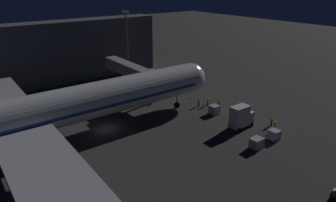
{
  "coord_description": "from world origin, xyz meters",
  "views": [
    {
      "loc": [
        -43.88,
        19.55,
        23.87
      ],
      "look_at": [
        -3.0,
        -11.2,
        3.5
      ],
      "focal_mm": 32.24,
      "sensor_mm": 36.0,
      "label": 1
    }
  ],
  "objects_px": {
    "ground_crew_by_tug": "(275,125)",
    "apron_floodlight_mast": "(127,39)",
    "ground_crew_under_port_wing": "(272,120)",
    "jet_bridge": "(134,72)",
    "ground_crew_marshaller_fwd": "(219,102)",
    "baggage_container_near_belt": "(274,135)",
    "ground_crew_near_nose_gear": "(199,102)",
    "traffic_cone_nose_starboard": "(190,97)",
    "airliner_at_gate": "(22,118)",
    "cargo_truck_aft": "(241,117)",
    "traffic_cone_nose_port": "(204,104)",
    "baggage_container_mid_row": "(256,143)",
    "ground_crew_by_belt_loader": "(208,101)",
    "baggage_container_far_row": "(214,110)"
  },
  "relations": [
    {
      "from": "baggage_container_mid_row",
      "to": "ground_crew_marshaller_fwd",
      "type": "height_order",
      "value": "ground_crew_marshaller_fwd"
    },
    {
      "from": "baggage_container_mid_row",
      "to": "traffic_cone_nose_starboard",
      "type": "distance_m",
      "value": 22.58
    },
    {
      "from": "ground_crew_marshaller_fwd",
      "to": "ground_crew_by_tug",
      "type": "bearing_deg",
      "value": 179.92
    },
    {
      "from": "jet_bridge",
      "to": "baggage_container_mid_row",
      "type": "relative_size",
      "value": 10.22
    },
    {
      "from": "baggage_container_near_belt",
      "to": "baggage_container_far_row",
      "type": "bearing_deg",
      "value": 2.1
    },
    {
      "from": "airliner_at_gate",
      "to": "ground_crew_marshaller_fwd",
      "type": "relative_size",
      "value": 39.34
    },
    {
      "from": "jet_bridge",
      "to": "cargo_truck_aft",
      "type": "distance_m",
      "value": 25.28
    },
    {
      "from": "jet_bridge",
      "to": "ground_crew_under_port_wing",
      "type": "bearing_deg",
      "value": -156.09
    },
    {
      "from": "airliner_at_gate",
      "to": "ground_crew_by_belt_loader",
      "type": "bearing_deg",
      "value": -94.82
    },
    {
      "from": "jet_bridge",
      "to": "ground_crew_marshaller_fwd",
      "type": "relative_size",
      "value": 10.79
    },
    {
      "from": "cargo_truck_aft",
      "to": "jet_bridge",
      "type": "bearing_deg",
      "value": 16.21
    },
    {
      "from": "ground_crew_near_nose_gear",
      "to": "ground_crew_marshaller_fwd",
      "type": "xyz_separation_m",
      "value": [
        -2.65,
        -3.16,
        0.01
      ]
    },
    {
      "from": "apron_floodlight_mast",
      "to": "cargo_truck_aft",
      "type": "bearing_deg",
      "value": 179.84
    },
    {
      "from": "airliner_at_gate",
      "to": "apron_floodlight_mast",
      "type": "distance_m",
      "value": 41.09
    },
    {
      "from": "baggage_container_far_row",
      "to": "ground_crew_by_tug",
      "type": "bearing_deg",
      "value": -164.33
    },
    {
      "from": "ground_crew_marshaller_fwd",
      "to": "traffic_cone_nose_starboard",
      "type": "relative_size",
      "value": 3.24
    },
    {
      "from": "ground_crew_by_belt_loader",
      "to": "airliner_at_gate",
      "type": "bearing_deg",
      "value": 85.18
    },
    {
      "from": "airliner_at_gate",
      "to": "baggage_container_mid_row",
      "type": "xyz_separation_m",
      "value": [
        -19.68,
        -28.29,
        -4.87
      ]
    },
    {
      "from": "baggage_container_mid_row",
      "to": "ground_crew_near_nose_gear",
      "type": "height_order",
      "value": "ground_crew_near_nose_gear"
    },
    {
      "from": "airliner_at_gate",
      "to": "ground_crew_marshaller_fwd",
      "type": "height_order",
      "value": "airliner_at_gate"
    },
    {
      "from": "apron_floodlight_mast",
      "to": "baggage_container_far_row",
      "type": "distance_m",
      "value": 33.33
    },
    {
      "from": "baggage_container_far_row",
      "to": "ground_crew_under_port_wing",
      "type": "bearing_deg",
      "value": -155.94
    },
    {
      "from": "cargo_truck_aft",
      "to": "traffic_cone_nose_port",
      "type": "relative_size",
      "value": 8.66
    },
    {
      "from": "baggage_container_near_belt",
      "to": "ground_crew_marshaller_fwd",
      "type": "relative_size",
      "value": 0.91
    },
    {
      "from": "baggage_container_mid_row",
      "to": "jet_bridge",
      "type": "bearing_deg",
      "value": 6.5
    },
    {
      "from": "ground_crew_under_port_wing",
      "to": "traffic_cone_nose_port",
      "type": "distance_m",
      "value": 14.5
    },
    {
      "from": "ground_crew_by_belt_loader",
      "to": "traffic_cone_nose_starboard",
      "type": "xyz_separation_m",
      "value": [
        5.08,
        0.3,
        -0.72
      ]
    },
    {
      "from": "ground_crew_by_tug",
      "to": "traffic_cone_nose_starboard",
      "type": "bearing_deg",
      "value": 4.83
    },
    {
      "from": "cargo_truck_aft",
      "to": "ground_crew_by_belt_loader",
      "type": "xyz_separation_m",
      "value": [
        10.64,
        -2.33,
        -1.01
      ]
    },
    {
      "from": "ground_crew_by_tug",
      "to": "apron_floodlight_mast",
      "type": "bearing_deg",
      "value": 4.76
    },
    {
      "from": "apron_floodlight_mast",
      "to": "baggage_container_near_belt",
      "type": "bearing_deg",
      "value": -178.82
    },
    {
      "from": "baggage_container_mid_row",
      "to": "ground_crew_by_tug",
      "type": "bearing_deg",
      "value": -75.96
    },
    {
      "from": "ground_crew_under_port_wing",
      "to": "ground_crew_by_tug",
      "type": "relative_size",
      "value": 0.95
    },
    {
      "from": "airliner_at_gate",
      "to": "cargo_truck_aft",
      "type": "height_order",
      "value": "airliner_at_gate"
    },
    {
      "from": "apron_floodlight_mast",
      "to": "ground_crew_by_belt_loader",
      "type": "bearing_deg",
      "value": -175.52
    },
    {
      "from": "apron_floodlight_mast",
      "to": "ground_crew_under_port_wing",
      "type": "relative_size",
      "value": 9.61
    },
    {
      "from": "airliner_at_gate",
      "to": "ground_crew_under_port_wing",
      "type": "xyz_separation_m",
      "value": [
        -16.39,
        -36.77,
        -4.7
      ]
    },
    {
      "from": "apron_floodlight_mast",
      "to": "ground_crew_marshaller_fwd",
      "type": "height_order",
      "value": "apron_floodlight_mast"
    },
    {
      "from": "ground_crew_by_belt_loader",
      "to": "baggage_container_near_belt",
      "type": "bearing_deg",
      "value": 175.59
    },
    {
      "from": "cargo_truck_aft",
      "to": "baggage_container_mid_row",
      "type": "bearing_deg",
      "value": 150.09
    },
    {
      "from": "jet_bridge",
      "to": "ground_crew_by_belt_loader",
      "type": "height_order",
      "value": "jet_bridge"
    },
    {
      "from": "baggage_container_far_row",
      "to": "traffic_cone_nose_starboard",
      "type": "xyz_separation_m",
      "value": [
        8.78,
        -1.47,
        -0.55
      ]
    },
    {
      "from": "traffic_cone_nose_starboard",
      "to": "baggage_container_near_belt",
      "type": "bearing_deg",
      "value": 177.4
    },
    {
      "from": "apron_floodlight_mast",
      "to": "ground_crew_by_tug",
      "type": "bearing_deg",
      "value": -175.24
    },
    {
      "from": "baggage_container_near_belt",
      "to": "ground_crew_near_nose_gear",
      "type": "distance_m",
      "value": 17.55
    },
    {
      "from": "ground_crew_near_nose_gear",
      "to": "cargo_truck_aft",
      "type": "bearing_deg",
      "value": 177.11
    },
    {
      "from": "airliner_at_gate",
      "to": "ground_crew_by_tug",
      "type": "bearing_deg",
      "value": -116.67
    },
    {
      "from": "traffic_cone_nose_port",
      "to": "ground_crew_by_belt_loader",
      "type": "bearing_deg",
      "value": -155.96
    },
    {
      "from": "airliner_at_gate",
      "to": "baggage_container_near_belt",
      "type": "xyz_separation_m",
      "value": [
        -19.65,
        -32.87,
        -4.89
      ]
    },
    {
      "from": "cargo_truck_aft",
      "to": "ground_crew_by_tug",
      "type": "height_order",
      "value": "cargo_truck_aft"
    }
  ]
}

